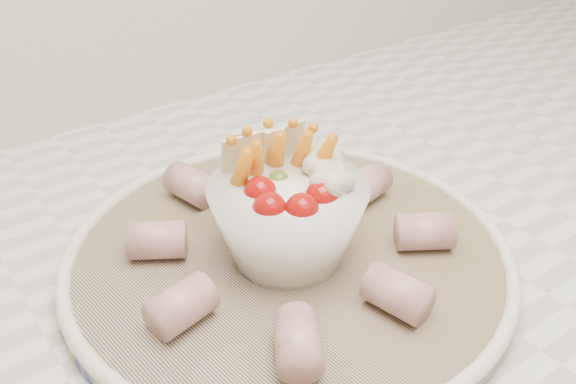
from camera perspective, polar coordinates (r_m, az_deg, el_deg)
serving_platter at (r=0.54m, az=0.01°, el=-5.62°), size 0.40×0.40×0.02m
veggie_bowl at (r=0.51m, az=0.10°, el=-1.94°), size 0.13×0.13×0.10m
cured_meat_rolls at (r=0.53m, az=-0.09°, el=-3.93°), size 0.27×0.27×0.03m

